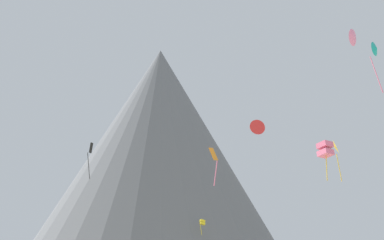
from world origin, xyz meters
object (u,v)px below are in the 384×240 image
(rock_massif, at_px, (153,182))
(kite_gold_mid, at_px, (335,148))
(kite_yellow_mid, at_px, (202,222))
(kite_pink_high, at_px, (354,37))
(kite_black_mid, at_px, (90,153))
(kite_orange_mid, at_px, (214,158))
(kite_red_high, at_px, (257,127))
(kite_teal_high, at_px, (376,50))
(kite_rainbow_mid, at_px, (325,150))

(rock_massif, height_order, kite_gold_mid, rock_massif)
(rock_massif, relative_size, kite_gold_mid, 19.62)
(rock_massif, relative_size, kite_yellow_mid, 35.04)
(kite_pink_high, distance_m, kite_black_mid, 40.32)
(kite_black_mid, bearing_deg, kite_orange_mid, 99.19)
(rock_massif, distance_m, kite_yellow_mid, 28.58)
(kite_red_high, distance_m, kite_orange_mid, 32.14)
(kite_orange_mid, bearing_deg, rock_massif, 88.59)
(kite_orange_mid, bearing_deg, kite_gold_mid, 16.63)
(rock_massif, bearing_deg, kite_teal_high, -66.95)
(kite_pink_high, bearing_deg, kite_rainbow_mid, -169.36)
(rock_massif, relative_size, kite_orange_mid, 23.83)
(kite_black_mid, bearing_deg, kite_yellow_mid, -158.02)
(kite_red_high, xyz_separation_m, kite_rainbow_mid, (3.63, -25.05, -10.87))
(kite_red_high, distance_m, kite_teal_high, 30.34)
(rock_massif, distance_m, kite_black_mid, 42.01)
(rock_massif, distance_m, kite_rainbow_mid, 63.42)
(kite_rainbow_mid, distance_m, kite_yellow_mid, 36.77)
(kite_pink_high, xyz_separation_m, kite_gold_mid, (-7.96, -14.45, -20.73))
(kite_yellow_mid, height_order, kite_gold_mid, kite_gold_mid)
(kite_rainbow_mid, relative_size, kite_black_mid, 0.78)
(kite_red_high, xyz_separation_m, kite_black_mid, (-23.03, -7.84, -6.17))
(kite_yellow_mid, bearing_deg, kite_gold_mid, -174.50)
(kite_black_mid, bearing_deg, rock_massif, -124.36)
(kite_black_mid, xyz_separation_m, kite_gold_mid, (28.52, -13.93, -3.56))
(kite_red_high, bearing_deg, kite_gold_mid, 94.12)
(kite_pink_high, distance_m, kite_orange_mid, 38.02)
(kite_red_high, bearing_deg, kite_rainbow_mid, 88.20)
(kite_teal_high, distance_m, kite_rainbow_mid, 10.67)
(kite_pink_high, distance_m, kite_gold_mid, 26.50)
(kite_gold_mid, height_order, kite_orange_mid, kite_gold_mid)
(kite_yellow_mid, distance_m, kite_black_mid, 23.81)
(kite_black_mid, bearing_deg, kite_gold_mid, 126.04)
(kite_teal_high, height_order, kite_gold_mid, kite_teal_high)
(kite_gold_mid, bearing_deg, rock_massif, -136.67)
(kite_rainbow_mid, xyz_separation_m, kite_gold_mid, (1.86, 3.28, 1.14))
(kite_orange_mid, bearing_deg, kite_pink_high, 34.23)
(kite_rainbow_mid, relative_size, kite_gold_mid, 0.87)
(rock_massif, bearing_deg, kite_orange_mid, -79.90)
(kite_teal_high, distance_m, kite_orange_mid, 18.81)
(rock_massif, xyz_separation_m, kite_yellow_mid, (10.11, -23.82, -12.14))
(kite_yellow_mid, bearing_deg, rock_massif, 4.87)
(kite_red_high, bearing_deg, kite_black_mid, 8.74)
(kite_red_high, relative_size, kite_black_mid, 0.48)
(kite_teal_high, xyz_separation_m, kite_yellow_mid, (-16.54, 38.81, -10.45))
(rock_massif, distance_m, kite_red_high, 38.22)
(kite_teal_high, height_order, kite_pink_high, kite_pink_high)
(kite_rainbow_mid, height_order, kite_yellow_mid, kite_rainbow_mid)
(kite_teal_high, xyz_separation_m, kite_black_mid, (-31.30, 21.27, -4.01))
(kite_red_high, distance_m, kite_yellow_mid, 17.93)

